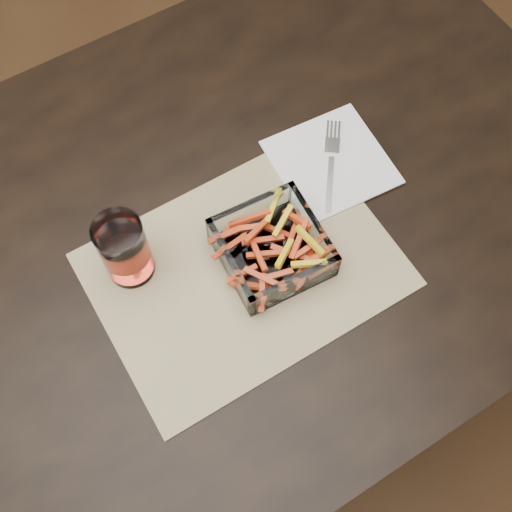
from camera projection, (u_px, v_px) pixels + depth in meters
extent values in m
plane|color=#331E0F|center=(191.00, 381.00, 1.67)|extent=(4.50, 4.50, 0.00)
cube|color=black|center=(149.00, 265.00, 1.01)|extent=(1.60, 0.90, 0.03)
cylinder|color=black|center=(354.00, 79.00, 1.64)|extent=(0.06, 0.06, 0.72)
cube|color=tan|center=(245.00, 269.00, 0.98)|extent=(0.45, 0.33, 0.00)
cube|color=white|center=(272.00, 255.00, 0.99)|extent=(0.16, 0.16, 0.01)
cube|color=white|center=(251.00, 211.00, 0.99)|extent=(0.15, 0.02, 0.06)
cube|color=white|center=(294.00, 286.00, 0.94)|extent=(0.15, 0.02, 0.06)
cube|color=white|center=(231.00, 267.00, 0.95)|extent=(0.02, 0.15, 0.06)
cube|color=white|center=(313.00, 229.00, 0.98)|extent=(0.02, 0.15, 0.06)
cylinder|color=white|center=(124.00, 250.00, 0.93)|extent=(0.07, 0.07, 0.13)
cylinder|color=#A22617|center=(126.00, 254.00, 0.94)|extent=(0.06, 0.06, 0.08)
cube|color=white|center=(331.00, 162.00, 1.06)|extent=(0.19, 0.19, 0.00)
cube|color=silver|center=(330.00, 185.00, 1.04)|extent=(0.07, 0.09, 0.00)
cube|color=silver|center=(332.00, 145.00, 1.07)|extent=(0.04, 0.04, 0.00)
cube|color=silver|center=(328.00, 129.00, 1.09)|extent=(0.02, 0.03, 0.00)
cube|color=silver|center=(331.00, 129.00, 1.09)|extent=(0.02, 0.03, 0.00)
cube|color=silver|center=(335.00, 130.00, 1.09)|extent=(0.02, 0.03, 0.00)
cube|color=silver|center=(339.00, 130.00, 1.09)|extent=(0.02, 0.03, 0.00)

